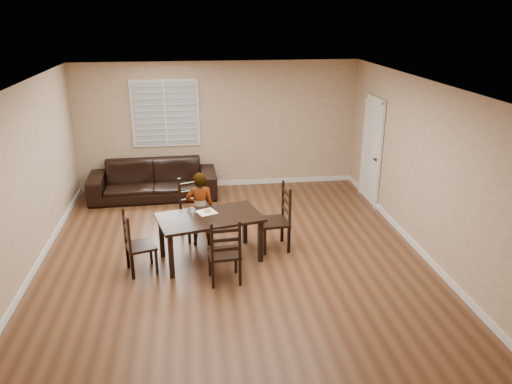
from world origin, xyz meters
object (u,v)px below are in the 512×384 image
child (200,209)px  sofa (153,180)px  dining_table (210,222)px  chair_near (193,209)px  chair_far (225,256)px  chair_right (282,220)px  chair_left (133,246)px  donut (208,211)px

child → sofa: bearing=-69.5°
dining_table → chair_near: (-0.25, 0.96, -0.17)m
chair_near → sofa: (-0.80, 1.93, -0.09)m
dining_table → sofa: (-1.05, 2.90, -0.26)m
dining_table → child: size_ratio=1.36×
chair_far → chair_right: size_ratio=0.91×
sofa → child: bearing=-70.4°
chair_left → chair_right: (2.31, 0.55, 0.05)m
chair_near → donut: chair_near is taller
dining_table → child: 0.56m
chair_right → donut: bearing=-90.3°
chair_far → chair_near: bearing=-80.9°
chair_right → chair_left: bearing=-81.3°
chair_right → dining_table: bearing=-81.9°
chair_near → chair_left: bearing=-145.7°
child → donut: child is taller
chair_far → child: 1.40m
chair_right → donut: size_ratio=9.81×
chair_near → chair_left: size_ratio=1.07×
chair_near → sofa: 2.10m
child → sofa: (-0.92, 2.35, -0.26)m
chair_near → child: size_ratio=0.82×
donut → sofa: size_ratio=0.04×
dining_table → donut: (-0.02, 0.17, 0.11)m
child → chair_right: bearing=167.0°
chair_far → child: child is taller
dining_table → chair_far: bearing=-91.3°
chair_far → chair_left: chair_far is taller
child → donut: 0.41m
chair_right → donut: chair_right is taller
dining_table → chair_right: 1.20m
child → dining_table: bearing=103.0°
sofa → chair_far: bearing=-73.3°
dining_table → donut: donut is taller
child → donut: size_ratio=11.44×
chair_left → child: (1.01, 0.83, 0.19)m
chair_near → chair_far: bearing=-96.5°
chair_far → child: (-0.31, 1.35, 0.18)m
chair_right → sofa: (-2.22, 2.63, -0.12)m
chair_left → child: size_ratio=0.76×
dining_table → chair_far: (0.18, -0.81, -0.19)m
chair_near → chair_far: (0.43, -1.77, -0.02)m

